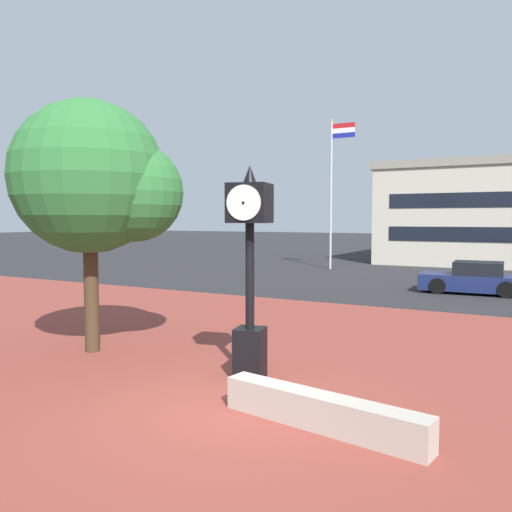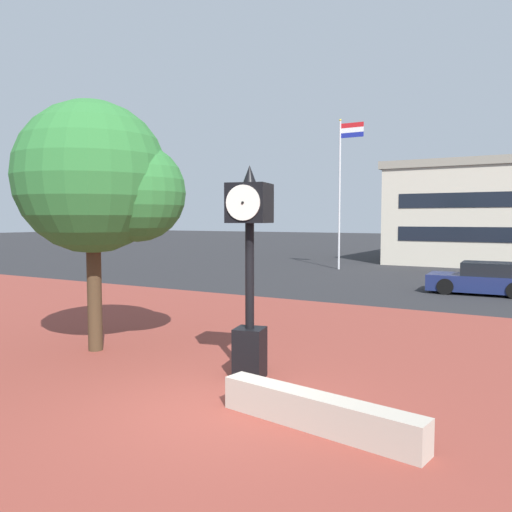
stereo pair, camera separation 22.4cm
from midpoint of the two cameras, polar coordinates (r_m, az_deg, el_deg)
name	(u,v)px [view 1 (the left image)]	position (r m, az deg, el deg)	size (l,w,h in m)	color
ground_plane	(222,409)	(8.57, -4.50, -16.38)	(200.00, 200.00, 0.00)	#262628
plaza_brick_paving	(305,359)	(11.34, 4.86, -11.22)	(44.00, 14.61, 0.01)	brown
planter_wall	(322,412)	(7.77, 6.36, -16.63)	(3.20, 0.40, 0.50)	#ADA393
street_clock	(250,263)	(9.62, -1.34, -0.77)	(0.86, 0.90, 3.98)	black
plaza_tree	(98,181)	(12.18, -17.40, 7.85)	(3.65, 3.39, 5.62)	#42301E
car_street_near	(474,279)	(22.67, 22.54, -2.37)	(4.08, 1.99, 1.28)	navy
flagpole_primary	(333,183)	(31.33, 8.26, 7.89)	(1.49, 0.14, 8.84)	silver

